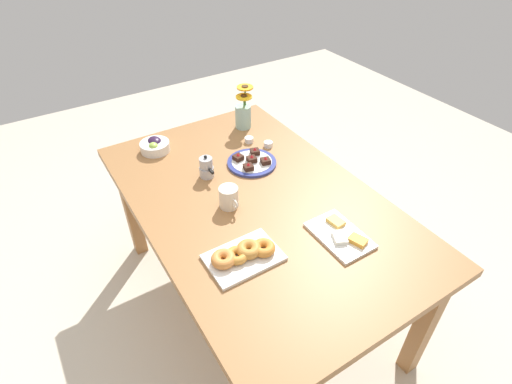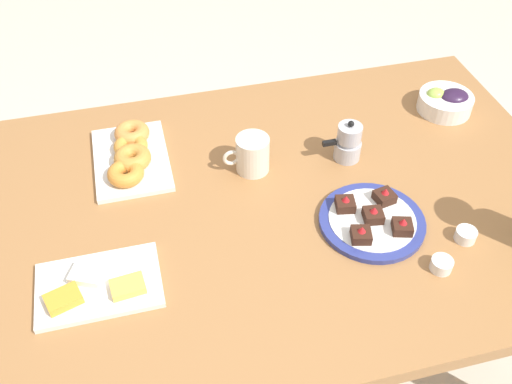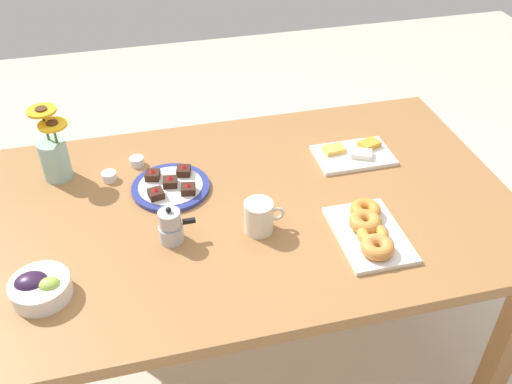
{
  "view_description": "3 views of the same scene",
  "coord_description": "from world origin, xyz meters",
  "px_view_note": "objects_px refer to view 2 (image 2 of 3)",
  "views": [
    {
      "loc": [
        1.18,
        -0.74,
        1.89
      ],
      "look_at": [
        0.0,
        0.0,
        0.78
      ],
      "focal_mm": 28.0,
      "sensor_mm": 36.0,
      "label": 1
    },
    {
      "loc": [
        0.24,
        0.94,
        1.73
      ],
      "look_at": [
        0.0,
        0.0,
        0.78
      ],
      "focal_mm": 40.0,
      "sensor_mm": 36.0,
      "label": 2
    },
    {
      "loc": [
        -0.33,
        -1.33,
        1.85
      ],
      "look_at": [
        0.0,
        0.0,
        0.78
      ],
      "focal_mm": 40.0,
      "sensor_mm": 36.0,
      "label": 3
    }
  ],
  "objects_px": {
    "cheese_platter": "(97,286)",
    "jam_cup_berry": "(442,264)",
    "grape_bowl": "(446,101)",
    "croissant_platter": "(131,155)",
    "coffee_mug": "(252,154)",
    "dessert_plate": "(372,220)",
    "jam_cup_honey": "(466,235)",
    "dining_table": "(256,227)",
    "moka_pot": "(348,143)"
  },
  "relations": [
    {
      "from": "grape_bowl",
      "to": "croissant_platter",
      "type": "xyz_separation_m",
      "value": [
        0.9,
        0.01,
        -0.01
      ]
    },
    {
      "from": "moka_pot",
      "to": "jam_cup_honey",
      "type": "bearing_deg",
      "value": 115.58
    },
    {
      "from": "cheese_platter",
      "to": "jam_cup_honey",
      "type": "distance_m",
      "value": 0.82
    },
    {
      "from": "cheese_platter",
      "to": "jam_cup_berry",
      "type": "height_order",
      "value": "cheese_platter"
    },
    {
      "from": "coffee_mug",
      "to": "dessert_plate",
      "type": "relative_size",
      "value": 0.48
    },
    {
      "from": "dining_table",
      "to": "cheese_platter",
      "type": "height_order",
      "value": "cheese_platter"
    },
    {
      "from": "croissant_platter",
      "to": "jam_cup_honey",
      "type": "relative_size",
      "value": 5.94
    },
    {
      "from": "jam_cup_honey",
      "to": "dessert_plate",
      "type": "height_order",
      "value": "dessert_plate"
    },
    {
      "from": "dining_table",
      "to": "dessert_plate",
      "type": "bearing_deg",
      "value": 152.3
    },
    {
      "from": "croissant_platter",
      "to": "jam_cup_honey",
      "type": "bearing_deg",
      "value": 147.24
    },
    {
      "from": "jam_cup_berry",
      "to": "moka_pot",
      "type": "bearing_deg",
      "value": -80.45
    },
    {
      "from": "coffee_mug",
      "to": "moka_pot",
      "type": "distance_m",
      "value": 0.25
    },
    {
      "from": "cheese_platter",
      "to": "croissant_platter",
      "type": "height_order",
      "value": "croissant_platter"
    },
    {
      "from": "jam_cup_berry",
      "to": "cheese_platter",
      "type": "bearing_deg",
      "value": -10.11
    },
    {
      "from": "cheese_platter",
      "to": "jam_cup_honey",
      "type": "relative_size",
      "value": 5.42
    },
    {
      "from": "coffee_mug",
      "to": "jam_cup_berry",
      "type": "bearing_deg",
      "value": 127.44
    },
    {
      "from": "dining_table",
      "to": "dessert_plate",
      "type": "height_order",
      "value": "dessert_plate"
    },
    {
      "from": "jam_cup_honey",
      "to": "jam_cup_berry",
      "type": "xyz_separation_m",
      "value": [
        0.09,
        0.06,
        0.0
      ]
    },
    {
      "from": "grape_bowl",
      "to": "moka_pot",
      "type": "xyz_separation_m",
      "value": [
        0.35,
        0.13,
        0.02
      ]
    },
    {
      "from": "dining_table",
      "to": "moka_pot",
      "type": "distance_m",
      "value": 0.32
    },
    {
      "from": "croissant_platter",
      "to": "moka_pot",
      "type": "bearing_deg",
      "value": 167.49
    },
    {
      "from": "jam_cup_honey",
      "to": "jam_cup_berry",
      "type": "height_order",
      "value": "same"
    },
    {
      "from": "dining_table",
      "to": "moka_pot",
      "type": "relative_size",
      "value": 13.45
    },
    {
      "from": "dining_table",
      "to": "grape_bowl",
      "type": "xyz_separation_m",
      "value": [
        -0.63,
        -0.24,
        0.12
      ]
    },
    {
      "from": "grape_bowl",
      "to": "dessert_plate",
      "type": "xyz_separation_m",
      "value": [
        0.38,
        0.37,
        -0.02
      ]
    },
    {
      "from": "croissant_platter",
      "to": "dessert_plate",
      "type": "bearing_deg",
      "value": 145.52
    },
    {
      "from": "cheese_platter",
      "to": "moka_pot",
      "type": "height_order",
      "value": "moka_pot"
    },
    {
      "from": "croissant_platter",
      "to": "moka_pot",
      "type": "xyz_separation_m",
      "value": [
        -0.55,
        0.12,
        0.03
      ]
    },
    {
      "from": "jam_cup_honey",
      "to": "dessert_plate",
      "type": "relative_size",
      "value": 0.19
    },
    {
      "from": "moka_pot",
      "to": "grape_bowl",
      "type": "bearing_deg",
      "value": -159.85
    },
    {
      "from": "coffee_mug",
      "to": "grape_bowl",
      "type": "height_order",
      "value": "coffee_mug"
    },
    {
      "from": "coffee_mug",
      "to": "croissant_platter",
      "type": "distance_m",
      "value": 0.32
    },
    {
      "from": "grape_bowl",
      "to": "jam_cup_berry",
      "type": "height_order",
      "value": "grape_bowl"
    },
    {
      "from": "coffee_mug",
      "to": "cheese_platter",
      "type": "relative_size",
      "value": 0.46
    },
    {
      "from": "dining_table",
      "to": "croissant_platter",
      "type": "relative_size",
      "value": 5.61
    },
    {
      "from": "jam_cup_honey",
      "to": "cheese_platter",
      "type": "bearing_deg",
      "value": -4.58
    },
    {
      "from": "jam_cup_berry",
      "to": "grape_bowl",
      "type": "bearing_deg",
      "value": -118.25
    },
    {
      "from": "coffee_mug",
      "to": "moka_pot",
      "type": "height_order",
      "value": "moka_pot"
    },
    {
      "from": "moka_pot",
      "to": "dining_table",
      "type": "bearing_deg",
      "value": 21.58
    },
    {
      "from": "jam_cup_honey",
      "to": "moka_pot",
      "type": "bearing_deg",
      "value": -64.42
    },
    {
      "from": "jam_cup_berry",
      "to": "dining_table",
      "type": "bearing_deg",
      "value": -40.53
    },
    {
      "from": "dessert_plate",
      "to": "dining_table",
      "type": "bearing_deg",
      "value": -27.7
    },
    {
      "from": "grape_bowl",
      "to": "croissant_platter",
      "type": "bearing_deg",
      "value": 0.42
    },
    {
      "from": "cheese_platter",
      "to": "dessert_plate",
      "type": "relative_size",
      "value": 1.05
    },
    {
      "from": "croissant_platter",
      "to": "jam_cup_berry",
      "type": "xyz_separation_m",
      "value": [
        -0.62,
        0.52,
        -0.01
      ]
    },
    {
      "from": "croissant_platter",
      "to": "jam_cup_berry",
      "type": "distance_m",
      "value": 0.81
    },
    {
      "from": "coffee_mug",
      "to": "jam_cup_honey",
      "type": "height_order",
      "value": "coffee_mug"
    },
    {
      "from": "cheese_platter",
      "to": "jam_cup_berry",
      "type": "xyz_separation_m",
      "value": [
        -0.73,
        0.13,
        0.0
      ]
    },
    {
      "from": "croissant_platter",
      "to": "coffee_mug",
      "type": "bearing_deg",
      "value": 160.64
    },
    {
      "from": "dessert_plate",
      "to": "jam_cup_berry",
      "type": "bearing_deg",
      "value": 120.07
    }
  ]
}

